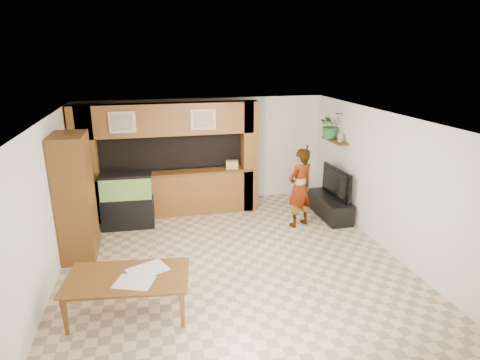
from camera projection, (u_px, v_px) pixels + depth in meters
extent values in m
plane|color=tan|center=(232.00, 261.00, 7.34)|extent=(6.50, 6.50, 0.00)
plane|color=white|center=(231.00, 119.00, 6.55)|extent=(6.50, 6.50, 0.00)
plane|color=silver|center=(205.00, 151.00, 9.96)|extent=(6.00, 0.00, 6.00)
plane|color=silver|center=(45.00, 208.00, 6.30)|extent=(0.00, 6.50, 6.50)
plane|color=silver|center=(386.00, 182.00, 7.58)|extent=(0.00, 6.50, 6.50)
cube|color=brown|center=(172.00, 195.00, 9.27)|extent=(3.80, 0.35, 1.00)
cube|color=brown|center=(171.00, 173.00, 9.11)|extent=(3.80, 0.43, 0.04)
cube|color=brown|center=(168.00, 119.00, 8.74)|extent=(3.80, 0.35, 0.70)
cube|color=brown|center=(86.00, 166.00, 8.64)|extent=(0.50, 0.35, 2.60)
cube|color=brown|center=(250.00, 157.00, 9.42)|extent=(0.35, 0.35, 2.60)
cube|color=black|center=(168.00, 149.00, 9.49)|extent=(4.20, 0.45, 0.85)
cube|color=tan|center=(122.00, 122.00, 8.35)|extent=(0.55, 0.03, 0.45)
cube|color=tan|center=(122.00, 122.00, 8.34)|extent=(0.43, 0.01, 0.35)
cube|color=tan|center=(203.00, 119.00, 8.71)|extent=(0.55, 0.03, 0.45)
cube|color=tan|center=(203.00, 120.00, 8.70)|extent=(0.43, 0.01, 0.35)
cylinder|color=black|center=(55.00, 156.00, 7.06)|extent=(0.04, 0.25, 0.25)
cylinder|color=white|center=(56.00, 156.00, 7.06)|extent=(0.01, 0.21, 0.21)
cube|color=brown|center=(335.00, 141.00, 9.24)|extent=(0.25, 0.90, 0.04)
cube|color=brown|center=(75.00, 197.00, 7.23)|extent=(0.57, 0.94, 2.30)
cylinder|color=#B2B2B7|center=(76.00, 244.00, 7.41)|extent=(0.29, 0.29, 0.54)
cube|color=black|center=(128.00, 213.00, 8.65)|extent=(1.09, 0.41, 0.68)
cube|color=#398434|center=(126.00, 187.00, 8.47)|extent=(1.04, 0.38, 0.47)
cube|color=black|center=(125.00, 176.00, 8.39)|extent=(1.09, 0.41, 0.05)
cube|color=black|center=(330.00, 207.00, 9.28)|extent=(0.52, 1.42, 0.47)
imported|color=black|center=(332.00, 183.00, 9.10)|extent=(0.22, 1.19, 0.68)
cube|color=tan|center=(340.00, 138.00, 8.97)|extent=(0.05, 0.14, 0.18)
imported|color=#2A6A33|center=(331.00, 125.00, 9.31)|extent=(0.65, 0.59, 0.63)
imported|color=tan|center=(300.00, 188.00, 8.59)|extent=(0.74, 0.62, 1.73)
cylinder|color=black|center=(307.00, 148.00, 8.18)|extent=(0.03, 0.09, 0.15)
imported|color=brown|center=(129.00, 296.00, 5.75)|extent=(1.83, 1.17, 0.61)
cube|color=silver|center=(148.00, 269.00, 5.86)|extent=(0.66, 0.59, 0.01)
cube|color=silver|center=(134.00, 282.00, 5.54)|extent=(0.61, 0.53, 0.01)
cube|color=tan|center=(232.00, 165.00, 9.38)|extent=(0.31, 0.23, 0.19)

